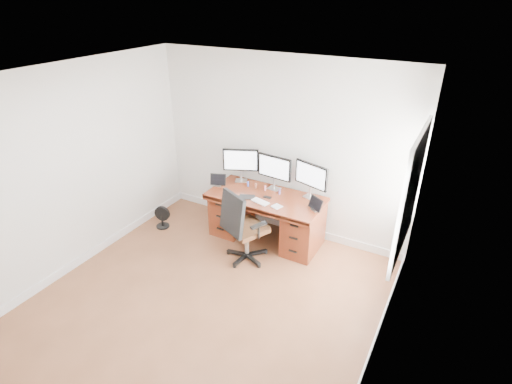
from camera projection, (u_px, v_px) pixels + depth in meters
The scene contains 19 objects.
ground at pixel (196, 313), 4.77m from camera, with size 4.50×4.50×0.00m, color brown.
back_wall at pixel (280, 148), 5.91m from camera, with size 4.00×0.10×2.70m, color white.
right_wall at pixel (384, 267), 3.38m from camera, with size 0.10×4.50×2.70m.
desk at pixel (267, 216), 6.02m from camera, with size 1.70×0.80×0.75m.
office_chair at pixel (244, 238), 5.56m from camera, with size 0.77×0.77×1.09m.
floor_fan at pixel (162, 217), 6.41m from camera, with size 0.25×0.21×0.36m.
monitor_left at pixel (241, 161), 6.14m from camera, with size 0.52×0.25×0.53m.
monitor_center at pixel (274, 168), 5.89m from camera, with size 0.55×0.16×0.53m.
monitor_right at pixel (311, 176), 5.64m from camera, with size 0.54×0.20×0.53m.
tablet_left at pixel (218, 181), 6.10m from camera, with size 0.25×0.15×0.19m.
tablet_right at pixel (315, 205), 5.42m from camera, with size 0.24×0.18×0.19m.
keyboard at pixel (260, 202), 5.66m from camera, with size 0.27×0.11×0.01m, color white.
trackpad at pixel (277, 206), 5.54m from camera, with size 0.13×0.13×0.01m, color #B8BBC0.
drawing_tablet at pixel (247, 197), 5.79m from camera, with size 0.23×0.14×0.01m, color black.
phone at pixel (267, 197), 5.79m from camera, with size 0.11×0.06×0.01m, color black.
figurine_blue at pixel (248, 184), 6.09m from camera, with size 0.03×0.03×0.08m.
figurine_brown at pixel (256, 185), 6.04m from camera, with size 0.03×0.03×0.08m.
figurine_pink at pixel (265, 188), 5.97m from camera, with size 0.03×0.03×0.08m.
figurine_purple at pixel (280, 191), 5.86m from camera, with size 0.03×0.03×0.08m.
Camera 1 is at (2.35, -2.80, 3.46)m, focal length 28.00 mm.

